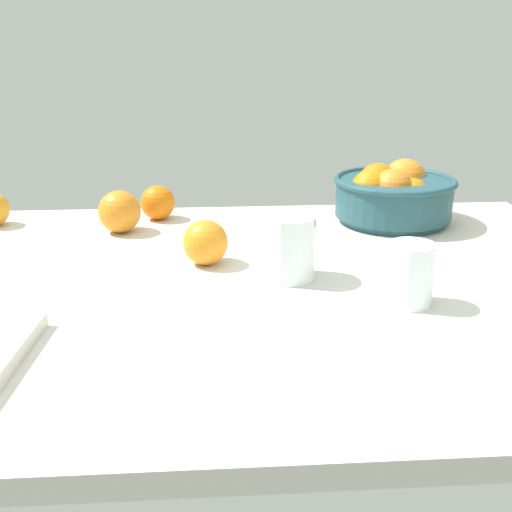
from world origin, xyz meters
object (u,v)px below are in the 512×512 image
at_px(juice_glass, 288,252).
at_px(loose_orange_3, 120,212).
at_px(fruit_bowl, 393,194).
at_px(loose_orange_1, 158,203).
at_px(second_glass, 410,277).
at_px(loose_orange_2, 206,243).

distance_m(juice_glass, loose_orange_3, 0.39).
bearing_deg(fruit_bowl, juice_glass, -129.41).
distance_m(juice_glass, loose_orange_1, 0.41).
bearing_deg(juice_glass, second_glass, -34.95).
xyz_separation_m(fruit_bowl, loose_orange_1, (-0.47, 0.04, -0.02)).
height_order(fruit_bowl, second_glass, fruit_bowl).
xyz_separation_m(juice_glass, loose_orange_2, (-0.13, 0.07, -0.01)).
xyz_separation_m(fruit_bowl, second_glass, (-0.09, -0.41, -0.02)).
bearing_deg(loose_orange_3, loose_orange_2, -48.96).
relative_size(fruit_bowl, loose_orange_2, 3.26).
height_order(second_glass, loose_orange_3, second_glass).
xyz_separation_m(second_glass, loose_orange_1, (-0.38, 0.45, -0.00)).
height_order(second_glass, loose_orange_1, second_glass).
distance_m(fruit_bowl, loose_orange_2, 0.43).
relative_size(second_glass, loose_orange_2, 1.20).
bearing_deg(juice_glass, loose_orange_3, 138.32).
height_order(fruit_bowl, juice_glass, fruit_bowl).
xyz_separation_m(fruit_bowl, loose_orange_2, (-0.37, -0.23, -0.02)).
height_order(juice_glass, second_glass, juice_glass).
distance_m(loose_orange_1, loose_orange_2, 0.29).
bearing_deg(fruit_bowl, loose_orange_3, -175.64).
xyz_separation_m(juice_glass, second_glass, (0.16, -0.11, -0.00)).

